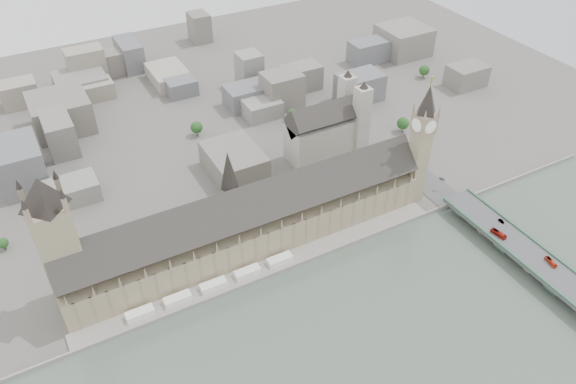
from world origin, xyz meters
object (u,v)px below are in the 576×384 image
victoria_tower (57,239)px  red_bus_south (551,262)px  palace_of_westminster (249,222)px  car_silver (501,221)px  red_bus_north (499,234)px  car_approach (442,179)px  westminster_abbey (327,129)px  elizabeth_tower (422,136)px  westminster_bridge (525,256)px

victoria_tower → red_bus_south: victoria_tower is taller
palace_of_westminster → car_silver: size_ratio=53.76×
red_bus_north → car_approach: bearing=73.2°
westminster_abbey → red_bus_south: westminster_abbey is taller
red_bus_north → red_bus_south: (10.47, -37.58, -0.29)m
elizabeth_tower → red_bus_south: bearing=-75.7°
elizabeth_tower → car_silver: size_ratio=21.81×
palace_of_westminster → elizabeth_tower: (138.00, -11.70, 35.38)m
westminster_bridge → red_bus_north: size_ratio=26.44×
car_silver → car_approach: size_ratio=1.05×
red_bus_south → car_approach: 108.33m
palace_of_westminster → elizabeth_tower: elizabeth_tower is taller
westminster_bridge → car_silver: (6.80, 31.49, 5.94)m
victoria_tower → red_bus_north: size_ratio=8.14×
car_silver → red_bus_north: bearing=-140.4°
elizabeth_tower → victoria_tower: 260.64m
victoria_tower → car_approach: bearing=-4.2°
westminster_abbey → car_approach: 106.05m
red_bus_north → palace_of_westminster: bearing=141.9°
westminster_abbey → car_silver: westminster_abbey is taller
car_silver → palace_of_westminster: bearing=158.1°
palace_of_westminster → red_bus_north: bearing=-28.7°
elizabeth_tower → car_approach: bearing=-6.4°
palace_of_westminster → car_approach: bearing=-5.1°
victoria_tower → red_bus_north: bearing=-18.3°
elizabeth_tower → red_bus_north: 88.87m
westminster_bridge → car_approach: bearing=88.1°
elizabeth_tower → red_bus_north: (17.97, -73.80, -46.12)m
palace_of_westminster → red_bus_north: (155.97, -85.50, -10.74)m
elizabeth_tower → red_bus_south: elizabeth_tower is taller
palace_of_westminster → westminster_bridge: 195.05m
red_bus_north → red_bus_south: red_bus_north is taller
westminster_bridge → westminster_abbey: bearing=105.6°
car_silver → victoria_tower: bearing=166.5°
elizabeth_tower → red_bus_south: size_ratio=10.55×
westminster_bridge → car_approach: (3.10, 92.44, 5.81)m
westminster_bridge → red_bus_north: (-6.03, 21.70, 6.84)m
car_silver → car_approach: car_silver is taller
victoria_tower → westminster_abbey: 244.79m
red_bus_north → car_silver: red_bus_north is taller
westminster_abbey → westminster_bridge: bearing=-74.4°
elizabeth_tower → red_bus_north: size_ratio=8.75×
red_bus_north → westminster_bridge: bearing=-83.9°
victoria_tower → car_approach: (287.10, -21.06, -44.27)m
victoria_tower → red_bus_north: victoria_tower is taller
car_approach → red_bus_south: bearing=-113.5°
victoria_tower → westminster_abbey: (232.92, 69.00, -30.12)m
palace_of_westminster → westminster_abbey: 134.09m
palace_of_westminster → red_bus_north: 178.20m
westminster_abbey → red_bus_south: size_ratio=6.67×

